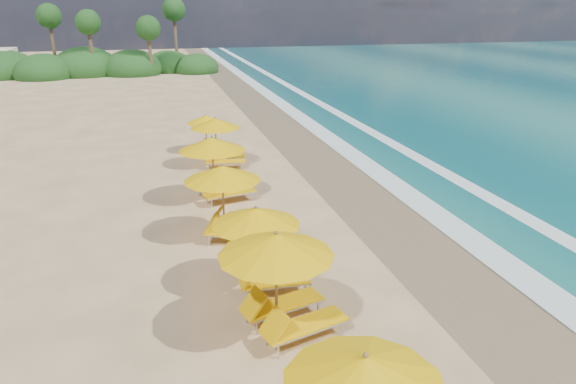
{
  "coord_description": "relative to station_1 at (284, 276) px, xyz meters",
  "views": [
    {
      "loc": [
        -4.32,
        -16.49,
        7.33
      ],
      "look_at": [
        0.0,
        0.0,
        1.2
      ],
      "focal_mm": 32.6,
      "sensor_mm": 36.0,
      "label": 1
    }
  ],
  "objects": [
    {
      "name": "surf_foam",
      "position": [
        8.43,
        6.27,
        -1.47
      ],
      "size": [
        4.0,
        160.0,
        0.01
      ],
      "color": "white",
      "rests_on": "ground"
    },
    {
      "name": "station_1",
      "position": [
        0.0,
        0.0,
        0.0
      ],
      "size": [
        3.34,
        3.24,
        2.68
      ],
      "rotation": [
        0.0,
        0.0,
        0.27
      ],
      "color": "olive",
      "rests_on": "ground"
    },
    {
      "name": "wet_sand",
      "position": [
        5.73,
        6.27,
        -1.49
      ],
      "size": [
        4.0,
        160.0,
        0.01
      ],
      "primitive_type": "cube",
      "color": "#856F4F",
      "rests_on": "ground"
    },
    {
      "name": "station_3",
      "position": [
        -0.4,
        5.69,
        -0.07
      ],
      "size": [
        3.25,
        3.18,
        2.55
      ],
      "rotation": [
        0.0,
        0.0,
        -0.33
      ],
      "color": "olive",
      "rests_on": "ground"
    },
    {
      "name": "station_4",
      "position": [
        -0.29,
        9.34,
        -0.02
      ],
      "size": [
        3.22,
        3.1,
        2.63
      ],
      "rotation": [
        0.0,
        0.0,
        0.23
      ],
      "color": "olive",
      "rests_on": "ground"
    },
    {
      "name": "treeline",
      "position": [
        -8.2,
        51.79,
        -0.5
      ],
      "size": [
        25.8,
        8.8,
        9.74
      ],
      "color": "#163D14",
      "rests_on": "ground"
    },
    {
      "name": "station_5",
      "position": [
        0.39,
        13.88,
        -0.15
      ],
      "size": [
        2.86,
        2.72,
        2.41
      ],
      "rotation": [
        0.0,
        0.0,
        -0.16
      ],
      "color": "olive",
      "rests_on": "ground"
    },
    {
      "name": "station_2",
      "position": [
        -0.02,
        2.22,
        -0.15
      ],
      "size": [
        2.64,
        2.45,
        2.41
      ],
      "rotation": [
        0.0,
        0.0,
        -0.04
      ],
      "color": "olive",
      "rests_on": "ground"
    },
    {
      "name": "station_6",
      "position": [
        0.19,
        16.62,
        -0.38
      ],
      "size": [
        2.51,
        2.45,
        2.0
      ],
      "rotation": [
        0.0,
        0.0,
        -0.29
      ],
      "color": "olive",
      "rests_on": "ground"
    },
    {
      "name": "ground",
      "position": [
        1.73,
        6.27,
        -1.5
      ],
      "size": [
        160.0,
        160.0,
        0.0
      ],
      "primitive_type": "plane",
      "color": "#D8B17F",
      "rests_on": "ground"
    }
  ]
}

